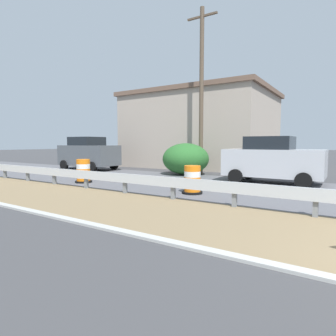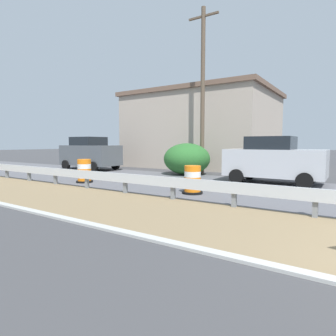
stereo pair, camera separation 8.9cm
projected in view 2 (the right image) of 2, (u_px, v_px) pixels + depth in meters
name	position (u px, v px, depth m)	size (l,w,h in m)	color
traffic_barrel_nearest	(193.00, 181.00, 9.99)	(0.72, 0.72, 0.99)	orange
traffic_barrel_close	(84.00, 172.00, 12.86)	(0.75, 0.75, 1.05)	orange
car_trailing_near_lane	(90.00, 153.00, 19.11)	(2.13, 4.13, 2.19)	#4C5156
car_mid_far_lane	(274.00, 160.00, 12.50)	(2.16, 4.13, 2.07)	silver
roadside_shop_near	(203.00, 130.00, 22.03)	(8.22, 10.50, 5.57)	#AD9E8E
utility_pole_near	(203.00, 90.00, 16.04)	(0.24, 1.80, 9.27)	brown
bush_roadside	(187.00, 159.00, 16.05)	(2.62, 2.62, 1.78)	#286028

